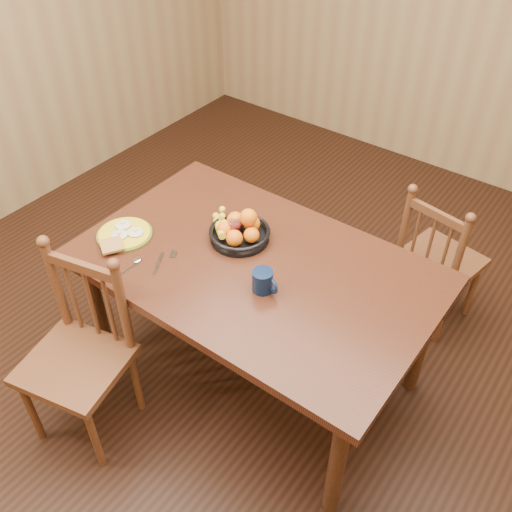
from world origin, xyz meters
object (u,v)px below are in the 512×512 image
Objects in this scene: chair_near at (80,355)px; fruit_bowl at (239,231)px; chair_far at (437,260)px; breakfast_plate at (124,234)px; dining_table at (256,278)px; coffee_mug at (263,281)px.

chair_near is 0.91m from fruit_bowl.
breakfast_plate is (-1.17, -1.12, 0.34)m from chair_far.
chair_far is at bearing 43.87° from breakfast_plate.
dining_table is at bearing 18.93° from breakfast_plate.
chair_far is (0.54, 0.91, -0.24)m from dining_table.
chair_far reaches higher than coffee_mug.
chair_near reaches higher than chair_far.
breakfast_plate is at bearing 54.23° from chair_far.
chair_near is 0.89m from coffee_mug.
chair_near is at bearing -71.49° from breakfast_plate.
fruit_bowl is at bearing 58.67° from chair_far.
chair_far is 1.65m from breakfast_plate.
chair_far reaches higher than dining_table.
chair_far is 1.17m from coffee_mug.
chair_near reaches higher than dining_table.
breakfast_plate is at bearing -172.23° from coffee_mug.
dining_table is 12.01× the size of coffee_mug.
fruit_bowl is (-0.17, 0.10, 0.13)m from dining_table.
breakfast_plate is 2.31× the size of coffee_mug.
coffee_mug is at bearing -42.37° from dining_table.
chair_near is 3.08× the size of breakfast_plate.
chair_far is at bearing 67.57° from coffee_mug.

